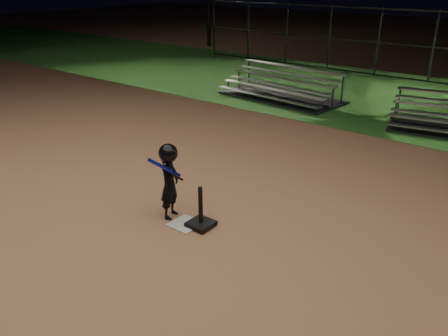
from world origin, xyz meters
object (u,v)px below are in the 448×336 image
home_plate (185,224)px  child_batter (169,179)px  batting_tee (201,219)px  bleacher_left (281,93)px

home_plate → child_batter: 0.76m
home_plate → batting_tee: batting_tee is taller
home_plate → bleacher_left: 8.31m
home_plate → child_batter: bearing=170.3°
child_batter → bleacher_left: 8.14m
batting_tee → child_batter: bearing=-175.7°
home_plate → batting_tee: (0.23, 0.11, 0.13)m
home_plate → bleacher_left: bleacher_left is taller
child_batter → bleacher_left: (-2.62, 7.69, -0.48)m
batting_tee → bleacher_left: (-3.23, 7.64, 0.05)m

